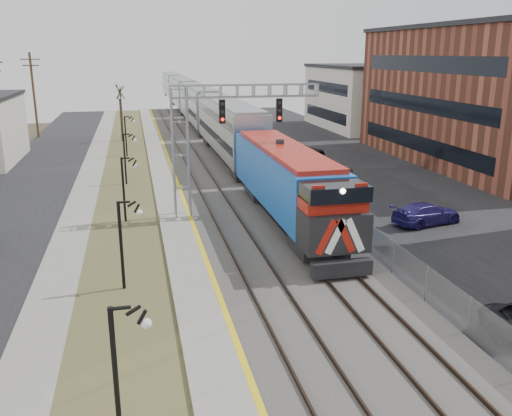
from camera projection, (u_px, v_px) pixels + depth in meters
name	position (u px, v px, depth m)	size (l,w,h in m)	color
street_west	(17.00, 200.00, 38.02)	(7.00, 120.00, 0.04)	black
sidewalk	(84.00, 196.00, 38.97)	(2.00, 120.00, 0.08)	gray
grass_median	(126.00, 194.00, 39.60)	(4.00, 120.00, 0.06)	#50542C
platform	(168.00, 190.00, 40.21)	(2.00, 120.00, 0.24)	gray
ballast_bed	(234.00, 187.00, 41.27)	(8.00, 120.00, 0.20)	#595651
parking_lot	(379.00, 180.00, 43.83)	(16.00, 120.00, 0.04)	black
platform_edge	(179.00, 188.00, 40.36)	(0.24, 120.00, 0.01)	gold
track_near	(208.00, 186.00, 40.80)	(1.58, 120.00, 0.15)	#2D2119
track_far	(253.00, 184.00, 41.54)	(1.58, 120.00, 0.15)	#2D2119
train	(196.00, 104.00, 75.91)	(3.00, 108.65, 5.33)	#1656B4
signal_gantry	(208.00, 128.00, 32.60)	(9.00, 1.07, 8.15)	gray
lampposts	(121.00, 244.00, 23.39)	(0.14, 62.14, 4.00)	black
fence	(287.00, 175.00, 41.97)	(0.04, 120.00, 1.60)	gray
bare_trees	(6.00, 153.00, 40.70)	(12.30, 42.30, 5.95)	#382D23
car_lot_d	(427.00, 214.00, 32.41)	(1.81, 4.46, 1.29)	navy
car_lot_e	(325.00, 168.00, 44.79)	(1.88, 4.67, 1.59)	slate
car_lot_f	(289.00, 151.00, 52.69)	(1.61, 4.62, 1.52)	#0D4414
car_lot_g	(300.00, 152.00, 51.99)	(2.12, 5.22, 1.51)	black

